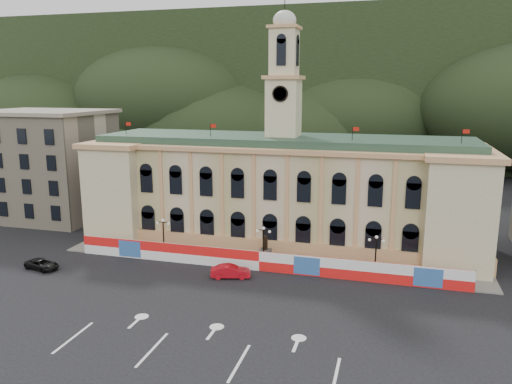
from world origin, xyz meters
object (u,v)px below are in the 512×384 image
(red_sedan, at_px, (231,271))
(statue, at_px, (265,254))
(lamp_center, at_px, (263,242))
(black_suv, at_px, (42,264))

(red_sedan, bearing_deg, statue, -39.88)
(statue, xyz_separation_m, lamp_center, (0.00, -1.00, 1.89))
(red_sedan, relative_size, black_suv, 1.03)
(statue, bearing_deg, lamp_center, -90.00)
(red_sedan, xyz_separation_m, black_suv, (-23.83, -3.73, -0.15))
(statue, bearing_deg, black_suv, -159.48)
(statue, distance_m, black_suv, 28.34)
(black_suv, bearing_deg, red_sedan, -69.51)
(lamp_center, bearing_deg, black_suv, -161.40)
(red_sedan, distance_m, black_suv, 24.12)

